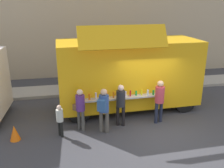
# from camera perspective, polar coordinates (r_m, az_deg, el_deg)

# --- Properties ---
(ground_plane) EXTENTS (60.00, 60.00, 0.00)m
(ground_plane) POSITION_cam_1_polar(r_m,az_deg,el_deg) (9.30, 10.83, -11.15)
(ground_plane) COLOR #38383D
(curb_strip) EXTENTS (28.00, 1.60, 0.15)m
(curb_strip) POSITION_cam_1_polar(r_m,az_deg,el_deg) (13.34, -16.22, -1.77)
(curb_strip) COLOR #9E998E
(curb_strip) RESTS_ON ground
(building_behind) EXTENTS (32.00, 2.40, 8.29)m
(building_behind) POSITION_cam_1_polar(r_m,az_deg,el_deg) (16.39, -12.89, 16.79)
(building_behind) COLOR tan
(building_behind) RESTS_ON ground
(food_truck_main) EXTENTS (6.01, 2.81, 3.78)m
(food_truck_main) POSITION_cam_1_polar(r_m,az_deg,el_deg) (10.64, 3.86, 2.70)
(food_truck_main) COLOR #EDA913
(food_truck_main) RESTS_ON ground
(traffic_cone_orange) EXTENTS (0.36, 0.36, 0.55)m
(traffic_cone_orange) POSITION_cam_1_polar(r_m,az_deg,el_deg) (9.24, -21.73, -10.52)
(traffic_cone_orange) COLOR orange
(traffic_cone_orange) RESTS_ON ground
(trash_bin) EXTENTS (0.60, 0.60, 0.94)m
(trash_bin) POSITION_cam_1_polar(r_m,az_deg,el_deg) (14.43, 16.28, 1.43)
(trash_bin) COLOR #2F663A
(trash_bin) RESTS_ON ground
(customer_front_ordering) EXTENTS (0.34, 0.34, 1.66)m
(customer_front_ordering) POSITION_cam_1_polar(r_m,az_deg,el_deg) (9.23, 2.03, -4.15)
(customer_front_ordering) COLOR black
(customer_front_ordering) RESTS_ON ground
(customer_mid_with_backpack) EXTENTS (0.46, 0.55, 1.69)m
(customer_mid_with_backpack) POSITION_cam_1_polar(r_m,az_deg,el_deg) (8.71, -1.97, -5.28)
(customer_mid_with_backpack) COLOR #4F4A43
(customer_mid_with_backpack) RESTS_ON ground
(customer_rear_waiting) EXTENTS (0.44, 0.48, 1.61)m
(customer_rear_waiting) POSITION_cam_1_polar(r_m,az_deg,el_deg) (9.02, -7.44, -5.13)
(customer_rear_waiting) COLOR #494844
(customer_rear_waiting) RESTS_ON ground
(customer_extra_browsing) EXTENTS (0.35, 0.35, 1.74)m
(customer_extra_browsing) POSITION_cam_1_polar(r_m,az_deg,el_deg) (9.63, 11.00, -3.20)
(customer_extra_browsing) COLOR #1F2437
(customer_extra_browsing) RESTS_ON ground
(child_near_queue) EXTENTS (0.24, 0.24, 1.20)m
(child_near_queue) POSITION_cam_1_polar(r_m,az_deg,el_deg) (8.82, -12.05, -7.72)
(child_near_queue) COLOR black
(child_near_queue) RESTS_ON ground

